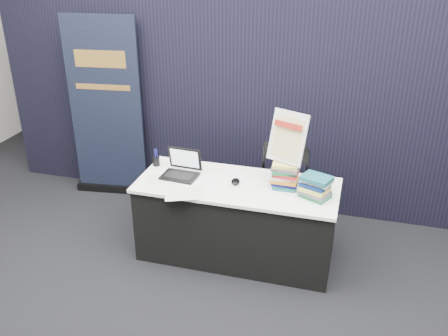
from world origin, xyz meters
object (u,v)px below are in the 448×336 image
laptop (181,170)px  pullup_banner (107,119)px  book_stack_tall (285,175)px  info_sign (288,138)px  book_stack_short (315,187)px  display_table (237,220)px  stacking_chair (281,194)px

laptop → pullup_banner: pullup_banner is taller
laptop → book_stack_tall: size_ratio=1.41×
laptop → info_sign: 1.04m
book_stack_tall → pullup_banner: 2.27m
book_stack_short → pullup_banner: 2.57m
display_table → book_stack_short: bearing=-4.9°
pullup_banner → book_stack_short: bearing=-27.8°
book_stack_short → stacking_chair: bearing=133.4°
book_stack_tall → book_stack_short: book_stack_tall is taller
info_sign → stacking_chair: info_sign is taller
book_stack_short → stacking_chair: stacking_chair is taller
display_table → info_sign: bearing=12.2°
stacking_chair → info_sign: bearing=-70.2°
laptop → book_stack_short: size_ratio=1.17×
display_table → pullup_banner: (-1.72, 0.85, 0.52)m
display_table → book_stack_tall: size_ratio=7.64×
display_table → pullup_banner: size_ratio=0.89×
laptop → stacking_chair: laptop is taller
display_table → book_stack_tall: (0.41, 0.06, 0.49)m
book_stack_tall → book_stack_short: (0.28, -0.12, -0.02)m
display_table → info_sign: info_sign is taller
display_table → stacking_chair: (0.35, 0.30, 0.17)m
book_stack_short → stacking_chair: size_ratio=0.29×
book_stack_tall → pullup_banner: (-2.13, 0.79, 0.03)m
book_stack_tall → book_stack_short: 0.30m
display_table → book_stack_short: book_stack_short is taller
book_stack_short → info_sign: bearing=151.9°
book_stack_short → book_stack_tall: bearing=157.1°
display_table → info_sign: 0.93m
info_sign → stacking_chair: size_ratio=0.46×
stacking_chair → book_stack_tall: bearing=-72.2°
pullup_banner → stacking_chair: 2.17m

